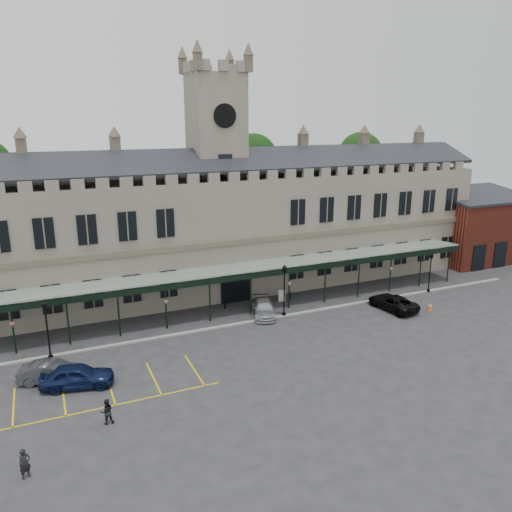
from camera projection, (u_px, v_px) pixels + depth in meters
name	position (u px, v px, depth m)	size (l,w,h in m)	color
ground	(286.00, 345.00, 40.45)	(140.00, 140.00, 0.00)	#2B2B2D
station_building	(218.00, 229.00, 52.75)	(60.00, 10.36, 17.30)	#6E685C
clock_tower	(217.00, 165.00, 51.05)	(5.60, 5.60, 24.80)	#6E685C
canopy	(250.00, 289.00, 46.39)	(50.00, 4.10, 4.30)	#8C9E93
brick_annex	(476.00, 228.00, 63.96)	(12.40, 8.36, 9.23)	maroon
kerb	(258.00, 320.00, 45.29)	(60.00, 0.40, 0.12)	gray
parking_markings	(111.00, 391.00, 33.70)	(16.00, 6.00, 0.01)	gold
tree_behind_mid	(253.00, 159.00, 62.18)	(6.00, 6.00, 16.00)	#332314
tree_behind_right	(360.00, 156.00, 68.38)	(6.00, 6.00, 16.00)	#332314
lamp_post_left	(47.00, 324.00, 37.33)	(0.46, 0.46, 4.87)	black
lamp_post_mid	(284.00, 286.00, 45.59)	(0.48, 0.48, 5.03)	black
lamp_post_right	(430.00, 268.00, 52.12)	(0.42, 0.42, 4.41)	black
traffic_cone	(430.00, 307.00, 47.64)	(0.48, 0.48, 0.76)	#EC5507
sign_board	(282.00, 296.00, 49.94)	(0.70, 0.15, 1.21)	black
bollard_left	(225.00, 304.00, 48.14)	(0.16, 0.16, 0.89)	black
bollard_right	(290.00, 296.00, 50.48)	(0.15, 0.15, 0.84)	black
car_left_a	(77.00, 376.00, 33.99)	(1.95, 4.84, 1.65)	#0D173C
car_left_b	(53.00, 372.00, 34.68)	(1.59, 4.55, 1.50)	#36393E
car_taxi	(264.00, 308.00, 46.40)	(1.91, 4.69, 1.36)	#9A9CA2
car_van	(393.00, 302.00, 47.86)	(2.38, 5.17, 1.44)	black
person_a	(25.00, 464.00, 25.35)	(0.61, 0.40, 1.67)	black
person_b	(107.00, 411.00, 29.90)	(0.79, 0.61, 1.62)	black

